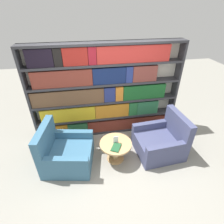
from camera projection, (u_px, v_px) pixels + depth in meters
name	position (u px, v px, depth m)	size (l,w,h in m)	color
ground_plane	(117.00, 169.00, 3.57)	(14.00, 14.00, 0.00)	gray
bookshelf	(104.00, 93.00, 4.06)	(3.44, 0.30, 2.22)	silver
armchair_left	(65.00, 153.00, 3.56)	(1.09, 1.05, 0.92)	#386684
armchair_right	(161.00, 141.00, 3.85)	(1.01, 0.95, 0.92)	#42476B
coffee_table	(116.00, 148.00, 3.63)	(0.66, 0.66, 0.46)	tan
table_sign	(116.00, 140.00, 3.52)	(0.11, 0.06, 0.17)	black
stray_book	(116.00, 147.00, 3.43)	(0.25, 0.29, 0.03)	#1E512D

